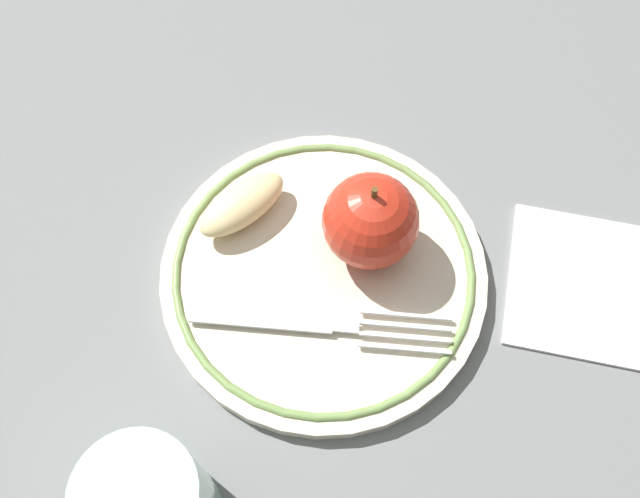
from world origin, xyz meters
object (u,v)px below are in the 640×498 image
Objects in this scene: apple_slice_front at (242,204)px; apple_red_whole at (371,221)px; fork at (312,324)px; napkin_folded at (591,285)px; plate at (320,266)px.

apple_red_whole is at bearing 123.94° from apple_slice_front.
apple_red_whole is 0.10m from apple_slice_front.
apple_slice_front is at bearing 125.39° from fork.
fork reaches higher than napkin_folded.
plate reaches higher than napkin_folded.
apple_slice_front is 0.10m from fork.
plate is at bearing 48.21° from apple_red_whole.
apple_red_whole is at bearing 15.60° from napkin_folded.
napkin_folded is at bearing 15.04° from fork.
apple_red_whole is 0.64× the size of napkin_folded.
apple_red_whole reaches higher than plate.
apple_red_whole is at bearing -131.79° from plate.
apple_slice_front is (0.09, 0.02, -0.02)m from apple_red_whole.
napkin_folded is at bearing 127.83° from apple_slice_front.
fork is at bearing 79.97° from apple_slice_front.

